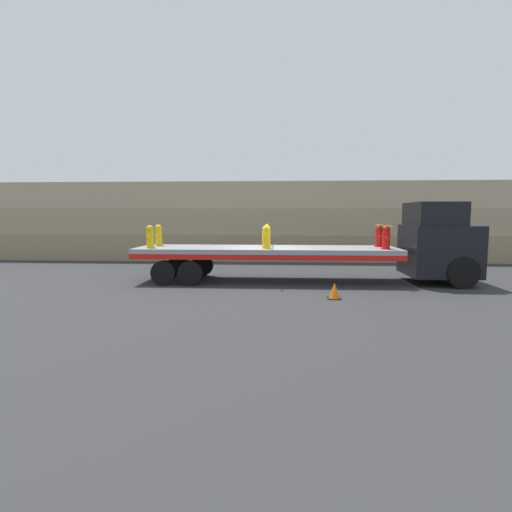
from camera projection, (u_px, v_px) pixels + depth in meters
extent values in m
plane|color=#2D2D30|center=(266.00, 281.00, 16.01)|extent=(120.00, 120.00, 0.00)
cube|color=gray|center=(271.00, 247.00, 23.68)|extent=(60.00, 3.00, 1.50)
cube|color=tan|center=(271.00, 221.00, 23.67)|extent=(60.00, 3.00, 1.50)
cube|color=tan|center=(271.00, 196.00, 23.66)|extent=(60.00, 3.00, 1.50)
cube|color=black|center=(439.00, 250.00, 15.46)|extent=(2.47, 2.47, 1.93)
cube|color=black|center=(434.00, 214.00, 15.33)|extent=(1.73, 2.27, 0.88)
cube|color=black|center=(457.00, 240.00, 15.38)|extent=(0.99, 2.17, 1.08)
cylinder|color=black|center=(463.00, 273.00, 14.35)|extent=(1.15, 0.28, 1.15)
cylinder|color=black|center=(437.00, 265.00, 16.68)|extent=(1.15, 0.28, 1.15)
cube|color=gray|center=(266.00, 249.00, 15.88)|extent=(10.26, 2.49, 0.18)
cube|color=red|center=(265.00, 257.00, 14.70)|extent=(10.26, 0.08, 0.20)
cube|color=red|center=(267.00, 251.00, 17.09)|extent=(10.26, 0.08, 0.20)
cylinder|color=black|center=(190.00, 273.00, 15.00)|extent=(0.93, 0.30, 0.93)
cylinder|color=black|center=(202.00, 265.00, 17.27)|extent=(0.93, 0.30, 0.93)
cylinder|color=black|center=(164.00, 273.00, 15.07)|extent=(0.93, 0.30, 0.93)
cylinder|color=black|center=(179.00, 265.00, 17.34)|extent=(0.93, 0.30, 0.93)
cylinder|color=gold|center=(150.00, 247.00, 15.60)|extent=(0.36, 0.36, 0.03)
cylinder|color=gold|center=(150.00, 239.00, 15.57)|extent=(0.29, 0.29, 0.68)
sphere|color=gold|center=(150.00, 229.00, 15.53)|extent=(0.27, 0.27, 0.27)
cylinder|color=gold|center=(148.00, 237.00, 15.34)|extent=(0.13, 0.16, 0.13)
cylinder|color=gold|center=(152.00, 237.00, 15.78)|extent=(0.13, 0.16, 0.13)
cylinder|color=gold|center=(159.00, 245.00, 16.69)|extent=(0.36, 0.36, 0.03)
cylinder|color=gold|center=(159.00, 237.00, 16.66)|extent=(0.29, 0.29, 0.68)
sphere|color=gold|center=(158.00, 228.00, 16.61)|extent=(0.27, 0.27, 0.27)
cylinder|color=gold|center=(157.00, 236.00, 16.43)|extent=(0.13, 0.16, 0.13)
cylinder|color=gold|center=(160.00, 235.00, 16.87)|extent=(0.13, 0.16, 0.13)
cylinder|color=gold|center=(266.00, 248.00, 15.32)|extent=(0.36, 0.36, 0.03)
cylinder|color=gold|center=(266.00, 240.00, 15.29)|extent=(0.29, 0.29, 0.68)
sphere|color=gold|center=(266.00, 229.00, 15.25)|extent=(0.27, 0.27, 0.27)
cylinder|color=gold|center=(266.00, 238.00, 15.06)|extent=(0.13, 0.16, 0.13)
cylinder|color=gold|center=(266.00, 237.00, 15.50)|extent=(0.13, 0.16, 0.13)
cylinder|color=gold|center=(267.00, 246.00, 16.41)|extent=(0.36, 0.36, 0.03)
cylinder|color=gold|center=(267.00, 238.00, 16.38)|extent=(0.29, 0.29, 0.68)
sphere|color=gold|center=(267.00, 228.00, 16.33)|extent=(0.27, 0.27, 0.27)
cylinder|color=gold|center=(267.00, 236.00, 16.15)|extent=(0.13, 0.16, 0.13)
cylinder|color=gold|center=(267.00, 236.00, 16.59)|extent=(0.13, 0.16, 0.13)
cylinder|color=red|center=(386.00, 249.00, 15.04)|extent=(0.36, 0.36, 0.03)
cylinder|color=red|center=(386.00, 240.00, 15.01)|extent=(0.29, 0.29, 0.68)
sphere|color=red|center=(386.00, 229.00, 14.97)|extent=(0.27, 0.27, 0.27)
cylinder|color=red|center=(388.00, 238.00, 14.78)|extent=(0.13, 0.16, 0.13)
cylinder|color=red|center=(385.00, 238.00, 15.22)|extent=(0.13, 0.16, 0.13)
cylinder|color=red|center=(379.00, 246.00, 16.13)|extent=(0.36, 0.36, 0.03)
cylinder|color=red|center=(379.00, 238.00, 16.10)|extent=(0.29, 0.29, 0.68)
sphere|color=red|center=(379.00, 228.00, 16.05)|extent=(0.27, 0.27, 0.27)
cylinder|color=red|center=(380.00, 237.00, 15.87)|extent=(0.13, 0.16, 0.13)
cylinder|color=red|center=(378.00, 236.00, 16.31)|extent=(0.13, 0.16, 0.13)
cube|color=yellow|center=(266.00, 225.00, 15.77)|extent=(0.05, 2.69, 0.01)
cube|color=yellow|center=(383.00, 225.00, 15.50)|extent=(0.05, 2.69, 0.01)
cube|color=black|center=(334.00, 298.00, 12.69)|extent=(0.43, 0.43, 0.03)
cone|color=orange|center=(334.00, 290.00, 12.66)|extent=(0.33, 0.33, 0.49)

